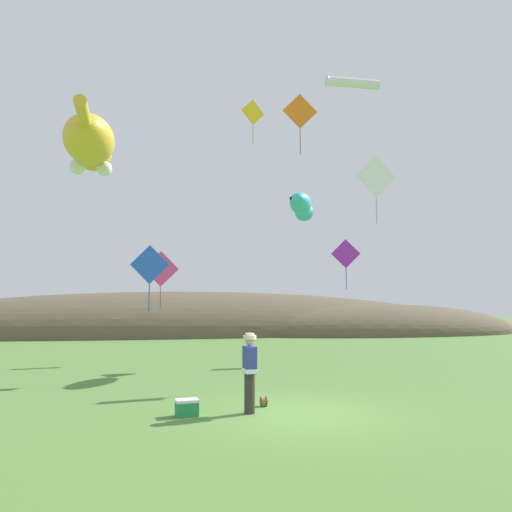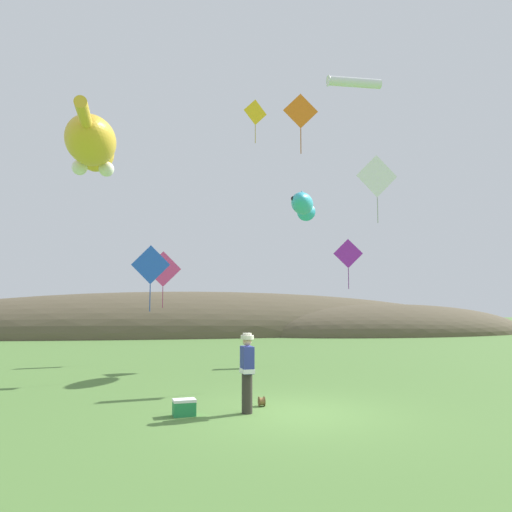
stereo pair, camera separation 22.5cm
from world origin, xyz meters
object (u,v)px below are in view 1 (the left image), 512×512
at_px(festival_attendant, 250,370).
at_px(kite_diamond_gold, 253,113).
at_px(kite_tube_streamer, 352,83).
at_px(kite_diamond_violet, 346,254).
at_px(kite_giant_cat, 90,144).
at_px(kite_diamond_orange, 300,112).
at_px(kite_fish_windsock, 301,205).
at_px(kite_diamond_pink, 161,269).
at_px(kite_spool, 264,401).
at_px(kite_diamond_blue, 150,265).
at_px(kite_diamond_white, 376,177).
at_px(picnic_cooler, 187,408).

height_order(festival_attendant, kite_diamond_gold, kite_diamond_gold).
xyz_separation_m(kite_tube_streamer, kite_diamond_violet, (0.87, 2.98, -6.30)).
height_order(kite_giant_cat, kite_diamond_violet, kite_giant_cat).
relative_size(kite_tube_streamer, kite_diamond_orange, 1.00).
bearing_deg(kite_fish_windsock, kite_diamond_orange, -107.97).
bearing_deg(kite_diamond_gold, kite_diamond_violet, -35.50).
distance_m(kite_giant_cat, kite_diamond_pink, 5.87).
xyz_separation_m(kite_spool, kite_diamond_blue, (-2.70, 5.08, 3.59)).
distance_m(festival_attendant, kite_tube_streamer, 12.73).
bearing_deg(kite_fish_windsock, kite_tube_streamer, -48.00).
xyz_separation_m(kite_spool, kite_diamond_gold, (2.05, 10.92, 11.45)).
relative_size(kite_diamond_gold, kite_diamond_orange, 1.02).
bearing_deg(kite_tube_streamer, kite_diamond_gold, 116.10).
bearing_deg(kite_diamond_white, festival_attendant, -139.88).
height_order(festival_attendant, kite_diamond_violet, kite_diamond_violet).
height_order(picnic_cooler, kite_fish_windsock, kite_fish_windsock).
distance_m(kite_fish_windsock, kite_diamond_blue, 6.80).
relative_size(festival_attendant, kite_diamond_pink, 0.73).
bearing_deg(kite_diamond_violet, kite_diamond_blue, -158.50).
distance_m(picnic_cooler, kite_fish_windsock, 11.12).
bearing_deg(kite_diamond_blue, kite_diamond_orange, -10.33).
bearing_deg(kite_giant_cat, kite_diamond_pink, 44.54).
height_order(kite_diamond_gold, kite_diamond_pink, kite_diamond_gold).
bearing_deg(kite_tube_streamer, kite_giant_cat, 169.81).
distance_m(kite_spool, kite_diamond_orange, 10.11).
height_order(kite_spool, kite_diamond_orange, kite_diamond_orange).
relative_size(kite_spool, kite_diamond_orange, 0.11).
height_order(festival_attendant, kite_diamond_orange, kite_diamond_orange).
bearing_deg(kite_diamond_orange, kite_tube_streamer, 25.97).
distance_m(kite_giant_cat, kite_diamond_gold, 8.60).
xyz_separation_m(kite_tube_streamer, kite_diamond_blue, (-7.46, -0.30, -7.15)).
distance_m(kite_spool, picnic_cooler, 1.98).
bearing_deg(kite_giant_cat, kite_diamond_blue, -42.26).
distance_m(picnic_cooler, kite_diamond_pink, 11.10).
distance_m(kite_giant_cat, kite_tube_streamer, 10.19).
bearing_deg(kite_diamond_violet, kite_giant_cat, -173.32).
xyz_separation_m(kite_fish_windsock, kite_diamond_blue, (-5.93, -2.00, -2.65)).
distance_m(kite_fish_windsock, kite_diamond_gold, 6.58).
relative_size(kite_diamond_white, kite_diamond_orange, 1.12).
relative_size(kite_fish_windsock, kite_diamond_violet, 1.41).
bearing_deg(kite_diamond_violet, kite_diamond_pink, 169.49).
distance_m(kite_spool, kite_fish_windsock, 9.97).
xyz_separation_m(kite_diamond_white, kite_diamond_pink, (-7.13, 5.94, -2.94)).
xyz_separation_m(kite_diamond_gold, kite_diamond_blue, (-4.75, -5.84, -7.86)).
distance_m(kite_tube_streamer, kite_diamond_pink, 10.82).
relative_size(kite_giant_cat, kite_diamond_pink, 2.62).
relative_size(picnic_cooler, kite_tube_streamer, 0.25).
bearing_deg(kite_diamond_pink, kite_diamond_blue, -95.90).
height_order(kite_tube_streamer, kite_diamond_orange, kite_tube_streamer).
xyz_separation_m(kite_giant_cat, kite_diamond_orange, (7.23, -2.95, 0.73)).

